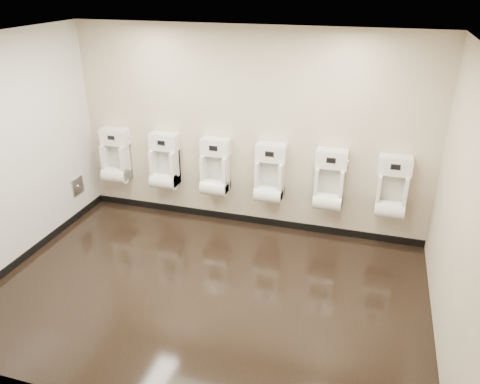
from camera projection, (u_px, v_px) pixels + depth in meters
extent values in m
cube|color=black|center=(207.00, 290.00, 5.48)|extent=(5.00, 3.50, 0.00)
cube|color=silver|center=(198.00, 42.00, 4.29)|extent=(5.00, 3.50, 0.00)
cube|color=#C4B59A|center=(248.00, 132.00, 6.41)|extent=(5.00, 0.02, 2.80)
cube|color=#C4B59A|center=(117.00, 275.00, 3.37)|extent=(5.00, 0.02, 2.80)
cube|color=#C4B59A|center=(5.00, 157.00, 5.54)|extent=(0.02, 3.50, 2.80)
cube|color=#C4B59A|center=(461.00, 213.00, 4.24)|extent=(0.02, 3.50, 2.80)
cube|color=silver|center=(6.00, 157.00, 5.53)|extent=(0.01, 3.50, 2.80)
cube|color=black|center=(247.00, 219.00, 6.97)|extent=(5.00, 0.02, 0.10)
cube|color=black|center=(28.00, 254.00, 6.11)|extent=(0.02, 3.50, 0.10)
cube|color=#9E9EA3|center=(77.00, 186.00, 6.95)|extent=(0.03, 0.25, 0.25)
cylinder|color=silver|center=(79.00, 186.00, 6.95)|extent=(0.02, 0.04, 0.04)
cube|color=silver|center=(116.00, 162.00, 7.08)|extent=(0.37, 0.27, 0.53)
cube|color=silver|center=(119.00, 157.00, 7.14)|extent=(0.28, 0.01, 0.41)
cylinder|color=silver|center=(115.00, 175.00, 7.09)|extent=(0.37, 0.23, 0.23)
cube|color=silver|center=(115.00, 137.00, 6.95)|extent=(0.42, 0.20, 0.23)
cube|color=black|center=(111.00, 138.00, 6.85)|extent=(0.10, 0.01, 0.06)
cube|color=silver|center=(111.00, 138.00, 6.85)|extent=(0.12, 0.01, 0.08)
cylinder|color=silver|center=(128.00, 138.00, 6.89)|extent=(0.01, 0.03, 0.03)
cube|color=silver|center=(165.00, 167.00, 6.87)|extent=(0.37, 0.27, 0.53)
cube|color=silver|center=(167.00, 163.00, 6.93)|extent=(0.28, 0.01, 0.41)
cylinder|color=silver|center=(164.00, 181.00, 6.89)|extent=(0.37, 0.23, 0.23)
cube|color=silver|center=(164.00, 142.00, 6.74)|extent=(0.42, 0.20, 0.23)
cube|color=black|center=(161.00, 143.00, 6.64)|extent=(0.10, 0.01, 0.06)
cube|color=silver|center=(161.00, 143.00, 6.64)|extent=(0.12, 0.01, 0.08)
cylinder|color=silver|center=(178.00, 143.00, 6.68)|extent=(0.01, 0.03, 0.03)
cube|color=silver|center=(215.00, 173.00, 6.67)|extent=(0.37, 0.27, 0.53)
cube|color=silver|center=(217.00, 168.00, 6.73)|extent=(0.28, 0.01, 0.41)
cylinder|color=silver|center=(214.00, 187.00, 6.68)|extent=(0.37, 0.23, 0.23)
cube|color=silver|center=(216.00, 147.00, 6.54)|extent=(0.42, 0.20, 0.23)
cube|color=black|center=(213.00, 148.00, 6.44)|extent=(0.10, 0.01, 0.06)
cube|color=silver|center=(213.00, 148.00, 6.44)|extent=(0.12, 0.01, 0.08)
cylinder|color=silver|center=(230.00, 149.00, 6.48)|extent=(0.01, 0.03, 0.03)
cube|color=silver|center=(270.00, 180.00, 6.46)|extent=(0.37, 0.27, 0.53)
cube|color=silver|center=(271.00, 175.00, 6.52)|extent=(0.28, 0.01, 0.41)
cylinder|color=silver|center=(268.00, 194.00, 6.48)|extent=(0.37, 0.23, 0.23)
cube|color=silver|center=(271.00, 153.00, 6.33)|extent=(0.42, 0.20, 0.23)
cube|color=black|center=(269.00, 154.00, 6.23)|extent=(0.10, 0.01, 0.06)
cube|color=silver|center=(270.00, 154.00, 6.23)|extent=(0.12, 0.01, 0.08)
cylinder|color=silver|center=(287.00, 154.00, 6.27)|extent=(0.01, 0.03, 0.03)
cube|color=silver|center=(329.00, 187.00, 6.25)|extent=(0.37, 0.27, 0.53)
cube|color=silver|center=(330.00, 181.00, 6.31)|extent=(0.28, 0.01, 0.41)
cylinder|color=silver|center=(327.00, 202.00, 6.27)|extent=(0.37, 0.23, 0.23)
cube|color=silver|center=(332.00, 159.00, 6.12)|extent=(0.42, 0.20, 0.23)
cube|color=black|center=(331.00, 160.00, 6.02)|extent=(0.10, 0.01, 0.06)
cube|color=silver|center=(331.00, 160.00, 6.02)|extent=(0.12, 0.01, 0.08)
cylinder|color=silver|center=(348.00, 161.00, 6.06)|extent=(0.01, 0.03, 0.03)
cube|color=silver|center=(391.00, 194.00, 6.04)|extent=(0.37, 0.27, 0.53)
cube|color=silver|center=(392.00, 188.00, 6.10)|extent=(0.28, 0.01, 0.41)
cylinder|color=silver|center=(389.00, 209.00, 6.06)|extent=(0.37, 0.23, 0.23)
cube|color=silver|center=(395.00, 166.00, 5.91)|extent=(0.42, 0.20, 0.23)
cube|color=black|center=(396.00, 167.00, 5.81)|extent=(0.10, 0.01, 0.06)
cube|color=silver|center=(396.00, 167.00, 5.82)|extent=(0.12, 0.01, 0.08)
cylinder|color=silver|center=(413.00, 167.00, 5.86)|extent=(0.01, 0.03, 0.03)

